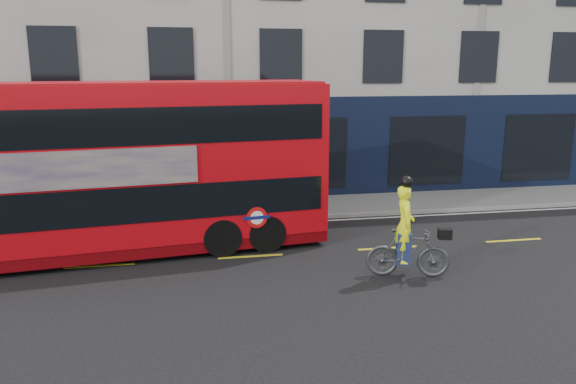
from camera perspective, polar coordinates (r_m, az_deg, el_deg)
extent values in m
plane|color=black|center=(14.24, -3.11, -8.52)|extent=(120.00, 120.00, 0.00)
cube|color=slate|center=(20.39, -5.52, -1.84)|extent=(60.00, 3.00, 0.12)
cube|color=gray|center=(18.94, -5.11, -2.94)|extent=(60.00, 0.12, 0.13)
cube|color=beige|center=(26.33, -7.23, 17.69)|extent=(50.00, 10.00, 15.00)
cube|color=black|center=(21.45, -5.99, 4.17)|extent=(50.00, 0.08, 4.00)
cube|color=silver|center=(18.67, -5.01, -3.36)|extent=(58.00, 0.10, 0.01)
cube|color=#BB070F|center=(16.05, -17.47, 2.87)|extent=(11.91, 4.09, 4.19)
cube|color=#5D0307|center=(16.56, -16.95, -4.84)|extent=(11.91, 4.03, 0.32)
cube|color=black|center=(16.22, -17.25, -0.36)|extent=(11.46, 4.07, 0.96)
cube|color=black|center=(15.91, -17.73, 6.73)|extent=(11.46, 4.07, 0.96)
cube|color=#9B0B11|center=(15.85, -17.98, 10.43)|extent=(11.67, 3.95, 0.08)
cube|color=black|center=(17.25, 2.55, 0.96)|extent=(0.34, 2.37, 0.96)
cube|color=black|center=(16.96, 2.62, 7.64)|extent=(0.34, 2.37, 0.96)
cube|color=tan|center=(14.73, -21.55, 2.05)|extent=(6.32, 0.83, 0.96)
cylinder|color=red|center=(15.50, -3.18, -2.61)|extent=(0.59, 0.09, 0.59)
cylinder|color=white|center=(15.50, -3.17, -2.62)|extent=(0.38, 0.07, 0.38)
cube|color=#0C1459|center=(15.49, -3.17, -2.62)|extent=(0.74, 0.11, 0.10)
cylinder|color=black|center=(16.99, -3.28, -3.11)|extent=(1.39, 2.81, 1.06)
cylinder|color=black|center=(16.73, -7.51, -3.45)|extent=(1.39, 2.81, 1.06)
imported|color=#414446|center=(14.30, 12.10, -6.07)|extent=(2.13, 1.11, 1.23)
imported|color=#E1F113|center=(14.06, 11.78, -3.19)|extent=(0.63, 0.80, 1.92)
cube|color=black|center=(14.28, 15.65, -4.11)|extent=(0.38, 0.33, 0.25)
cube|color=#1D264F|center=(14.24, 11.67, -5.58)|extent=(0.45, 0.51, 0.80)
sphere|color=black|center=(13.82, 11.97, 1.01)|extent=(0.30, 0.30, 0.30)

